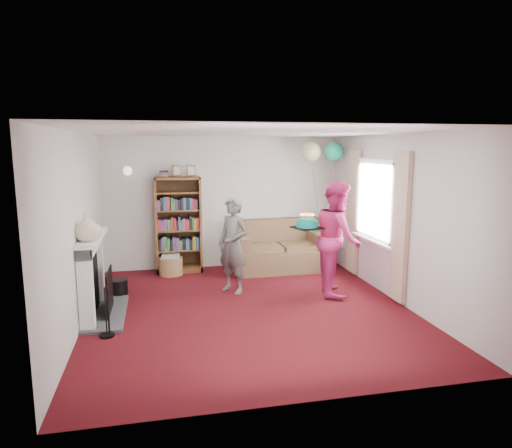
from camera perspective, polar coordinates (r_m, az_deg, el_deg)
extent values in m
plane|color=#37080D|center=(6.68, -0.86, -10.57)|extent=(5.00, 5.00, 0.00)
cube|color=silver|center=(8.81, -4.08, 2.71)|extent=(4.50, 0.02, 2.50)
cube|color=silver|center=(6.32, -21.41, -0.64)|extent=(0.02, 5.00, 2.50)
cube|color=silver|center=(7.14, 17.19, 0.70)|extent=(0.02, 5.00, 2.50)
cube|color=white|center=(6.27, -0.92, 11.45)|extent=(4.50, 5.00, 0.01)
cube|color=#3F3F42|center=(6.79, -18.30, -10.54)|extent=(0.55, 1.40, 0.04)
cube|color=white|center=(6.13, -20.49, -7.82)|extent=(0.18, 0.14, 1.06)
cube|color=white|center=(7.18, -19.25, -5.24)|extent=(0.18, 0.14, 1.06)
cube|color=white|center=(6.55, -20.06, -2.46)|extent=(0.18, 1.24, 0.16)
cube|color=white|center=(6.52, -19.84, -1.59)|extent=(0.28, 1.35, 0.05)
cube|color=black|center=(6.67, -19.97, -6.84)|extent=(0.10, 0.80, 0.86)
cube|color=black|center=(6.68, -17.84, -8.03)|extent=(0.02, 0.70, 0.60)
cylinder|color=black|center=(5.95, -18.27, -10.36)|extent=(0.18, 0.18, 0.64)
cylinder|color=black|center=(7.50, -16.71, -7.66)|extent=(0.26, 0.26, 0.26)
cube|color=white|center=(7.57, 14.94, 7.56)|extent=(0.08, 1.30, 0.08)
cube|color=white|center=(7.71, 14.54, -1.76)|extent=(0.08, 1.30, 0.08)
cube|color=white|center=(7.63, 14.94, 2.86)|extent=(0.01, 1.15, 1.20)
cube|color=white|center=(7.70, 14.34, -1.99)|extent=(0.14, 1.32, 0.04)
cube|color=#C4B994|center=(6.94, 17.60, -0.41)|extent=(0.07, 0.38, 2.20)
cube|color=#C4B994|center=(8.38, 12.08, 1.48)|extent=(0.07, 0.38, 2.20)
cylinder|color=gold|center=(8.62, -15.74, 6.56)|extent=(0.04, 0.12, 0.04)
sphere|color=white|center=(8.53, -15.77, 6.40)|extent=(0.16, 0.16, 0.16)
cube|color=#472B14|center=(8.73, -9.73, 0.09)|extent=(0.84, 0.04, 1.76)
cube|color=brown|center=(8.54, -12.34, -0.20)|extent=(0.04, 0.42, 1.76)
cube|color=brown|center=(8.57, -7.01, -0.02)|extent=(0.04, 0.42, 1.76)
cube|color=brown|center=(8.44, -9.84, 5.67)|extent=(0.84, 0.42, 0.04)
cube|color=brown|center=(8.72, -9.52, -5.51)|extent=(0.84, 0.42, 0.10)
cube|color=brown|center=(8.63, -9.58, -3.15)|extent=(0.76, 0.38, 0.03)
cube|color=brown|center=(8.56, -9.65, -0.72)|extent=(0.76, 0.38, 0.02)
cube|color=brown|center=(8.50, -9.72, 1.74)|extent=(0.76, 0.38, 0.02)
cube|color=brown|center=(8.46, -9.79, 3.92)|extent=(0.76, 0.38, 0.02)
cube|color=maroon|center=(8.41, -11.43, 6.15)|extent=(0.16, 0.22, 0.12)
cube|color=brown|center=(8.49, -9.87, 6.57)|extent=(0.16, 0.02, 0.20)
cube|color=brown|center=(8.50, -8.11, 6.62)|extent=(0.16, 0.02, 0.20)
cube|color=brown|center=(8.70, 2.95, -4.37)|extent=(1.75, 0.93, 0.41)
cube|color=brown|center=(8.94, 2.40, -1.61)|extent=(1.75, 0.24, 0.72)
cube|color=brown|center=(8.49, -1.97, -3.28)|extent=(0.24, 0.88, 0.57)
cube|color=brown|center=(8.87, 7.68, -2.79)|extent=(0.24, 0.88, 0.57)
cube|color=brown|center=(8.48, 0.55, -3.08)|extent=(0.74, 0.63, 0.12)
cube|color=brown|center=(8.68, 5.60, -2.83)|extent=(0.74, 0.63, 0.12)
cylinder|color=#A0754A|center=(8.49, -10.59, -5.19)|extent=(0.43, 0.43, 0.32)
cube|color=beige|center=(8.44, -10.63, -3.94)|extent=(0.30, 0.24, 0.06)
imported|color=black|center=(7.25, -2.89, -2.65)|extent=(0.64, 0.66, 1.53)
imported|color=#C8286B|center=(7.26, 10.16, -1.72)|extent=(0.86, 1.00, 1.79)
cube|color=black|center=(7.08, 6.40, -0.45)|extent=(0.39, 0.39, 0.02)
cylinder|color=#0A7E72|center=(7.07, 6.40, 0.02)|extent=(0.33, 0.33, 0.10)
cylinder|color=#0A7E72|center=(7.06, 6.41, 0.50)|extent=(0.24, 0.24, 0.04)
cylinder|color=#DF637E|center=(7.09, 7.17, 0.81)|extent=(0.01, 0.01, 0.09)
sphere|color=orange|center=(7.08, 7.18, 1.21)|extent=(0.02, 0.02, 0.02)
cylinder|color=#DF637E|center=(7.12, 6.97, 0.86)|extent=(0.01, 0.01, 0.09)
sphere|color=orange|center=(7.12, 6.97, 1.26)|extent=(0.02, 0.02, 0.02)
cylinder|color=#DF637E|center=(7.15, 6.64, 0.90)|extent=(0.01, 0.01, 0.09)
sphere|color=orange|center=(7.14, 6.65, 1.29)|extent=(0.02, 0.02, 0.02)
cylinder|color=#DF637E|center=(7.15, 6.26, 0.91)|extent=(0.01, 0.01, 0.09)
sphere|color=orange|center=(7.14, 6.27, 1.30)|extent=(0.02, 0.02, 0.02)
cylinder|color=#DF637E|center=(7.13, 5.92, 0.89)|extent=(0.01, 0.01, 0.09)
sphere|color=orange|center=(7.12, 5.93, 1.29)|extent=(0.02, 0.02, 0.02)
cylinder|color=#DF637E|center=(7.09, 5.69, 0.85)|extent=(0.01, 0.01, 0.09)
sphere|color=orange|center=(7.08, 5.70, 1.25)|extent=(0.02, 0.02, 0.02)
cylinder|color=#DF637E|center=(7.05, 5.62, 0.79)|extent=(0.01, 0.01, 0.09)
sphere|color=orange|center=(7.04, 5.63, 1.19)|extent=(0.02, 0.02, 0.02)
cylinder|color=#DF637E|center=(7.00, 5.74, 0.73)|extent=(0.01, 0.01, 0.09)
sphere|color=orange|center=(6.99, 5.75, 1.14)|extent=(0.02, 0.02, 0.02)
cylinder|color=#DF637E|center=(6.97, 6.01, 0.69)|extent=(0.01, 0.01, 0.09)
sphere|color=orange|center=(6.96, 6.02, 1.09)|extent=(0.02, 0.02, 0.02)
cylinder|color=#DF637E|center=(6.96, 6.39, 0.66)|extent=(0.01, 0.01, 0.09)
sphere|color=orange|center=(6.95, 6.39, 1.07)|extent=(0.02, 0.02, 0.02)
cylinder|color=#DF637E|center=(6.97, 6.76, 0.67)|extent=(0.01, 0.01, 0.09)
sphere|color=orange|center=(6.96, 6.77, 1.08)|extent=(0.02, 0.02, 0.02)
cylinder|color=#DF637E|center=(7.00, 7.06, 0.70)|extent=(0.01, 0.01, 0.09)
sphere|color=orange|center=(6.99, 7.07, 1.11)|extent=(0.02, 0.02, 0.02)
cylinder|color=#DF637E|center=(7.04, 7.21, 0.75)|extent=(0.01, 0.01, 0.09)
sphere|color=orange|center=(7.03, 7.22, 1.15)|extent=(0.02, 0.02, 0.02)
sphere|color=#3F3F3F|center=(8.64, 8.17, -1.31)|extent=(0.02, 0.02, 0.02)
sphere|color=#1AA281|center=(8.73, 9.69, 8.92)|extent=(0.35, 0.35, 0.35)
sphere|color=#D4D984|center=(8.57, 6.93, 8.98)|extent=(0.35, 0.35, 0.35)
imported|color=beige|center=(6.15, -20.37, -0.36)|extent=(0.37, 0.37, 0.36)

